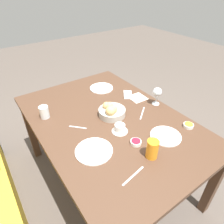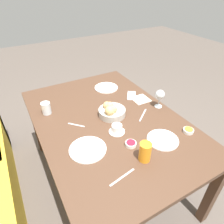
{
  "view_description": "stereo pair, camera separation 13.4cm",
  "coord_description": "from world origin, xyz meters",
  "px_view_note": "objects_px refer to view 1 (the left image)",
  "views": [
    {
      "loc": [
        -1.03,
        0.69,
        1.66
      ],
      "look_at": [
        0.03,
        -0.05,
        0.75
      ],
      "focal_mm": 32.0,
      "sensor_mm": 36.0,
      "label": 1
    },
    {
      "loc": [
        -1.1,
        0.58,
        1.66
      ],
      "look_at": [
        0.03,
        -0.05,
        0.75
      ],
      "focal_mm": 32.0,
      "sensor_mm": 36.0,
      "label": 2
    }
  ],
  "objects_px": {
    "coffee_cup": "(120,129)",
    "knife_silver": "(133,176)",
    "plate_far_center": "(94,151)",
    "cell_phone": "(128,95)",
    "fork_silver": "(142,113)",
    "wine_glass": "(157,93)",
    "jam_bowl_berry": "(136,142)",
    "plate_near_left": "(166,136)",
    "jam_bowl_honey": "(188,125)",
    "juice_glass": "(152,149)",
    "spoon_coffee": "(78,127)",
    "water_tumbler": "(44,112)",
    "napkin": "(138,98)",
    "plate_near_right": "(101,88)",
    "bread_basket": "(111,111)"
  },
  "relations": [
    {
      "from": "coffee_cup",
      "to": "knife_silver",
      "type": "distance_m",
      "value": 0.39
    },
    {
      "from": "plate_far_center",
      "to": "coffee_cup",
      "type": "bearing_deg",
      "value": -76.37
    },
    {
      "from": "coffee_cup",
      "to": "cell_phone",
      "type": "height_order",
      "value": "coffee_cup"
    },
    {
      "from": "plate_far_center",
      "to": "fork_silver",
      "type": "xyz_separation_m",
      "value": [
        0.14,
        -0.54,
        -0.0
      ]
    },
    {
      "from": "wine_glass",
      "to": "jam_bowl_berry",
      "type": "height_order",
      "value": "wine_glass"
    },
    {
      "from": "fork_silver",
      "to": "knife_silver",
      "type": "distance_m",
      "value": 0.62
    },
    {
      "from": "plate_near_left",
      "to": "jam_bowl_honey",
      "type": "bearing_deg",
      "value": -95.88
    },
    {
      "from": "plate_far_center",
      "to": "jam_bowl_berry",
      "type": "bearing_deg",
      "value": -110.87
    },
    {
      "from": "fork_silver",
      "to": "jam_bowl_honey",
      "type": "bearing_deg",
      "value": -153.76
    },
    {
      "from": "juice_glass",
      "to": "spoon_coffee",
      "type": "height_order",
      "value": "juice_glass"
    },
    {
      "from": "juice_glass",
      "to": "wine_glass",
      "type": "distance_m",
      "value": 0.62
    },
    {
      "from": "juice_glass",
      "to": "jam_bowl_honey",
      "type": "relative_size",
      "value": 1.71
    },
    {
      "from": "jam_bowl_berry",
      "to": "water_tumbler",
      "type": "bearing_deg",
      "value": 31.26
    },
    {
      "from": "knife_silver",
      "to": "cell_phone",
      "type": "relative_size",
      "value": 1.07
    },
    {
      "from": "jam_bowl_honey",
      "to": "fork_silver",
      "type": "relative_size",
      "value": 0.5
    },
    {
      "from": "spoon_coffee",
      "to": "napkin",
      "type": "bearing_deg",
      "value": -84.27
    },
    {
      "from": "plate_near_left",
      "to": "plate_far_center",
      "type": "distance_m",
      "value": 0.51
    },
    {
      "from": "juice_glass",
      "to": "jam_bowl_berry",
      "type": "height_order",
      "value": "juice_glass"
    },
    {
      "from": "plate_far_center",
      "to": "jam_bowl_honey",
      "type": "distance_m",
      "value": 0.72
    },
    {
      "from": "jam_bowl_berry",
      "to": "plate_far_center",
      "type": "bearing_deg",
      "value": 69.13
    },
    {
      "from": "fork_silver",
      "to": "knife_silver",
      "type": "height_order",
      "value": "same"
    },
    {
      "from": "juice_glass",
      "to": "jam_bowl_honey",
      "type": "height_order",
      "value": "juice_glass"
    },
    {
      "from": "plate_near_right",
      "to": "fork_silver",
      "type": "relative_size",
      "value": 1.53
    },
    {
      "from": "wine_glass",
      "to": "cell_phone",
      "type": "height_order",
      "value": "wine_glass"
    },
    {
      "from": "knife_silver",
      "to": "napkin",
      "type": "height_order",
      "value": "napkin"
    },
    {
      "from": "plate_near_left",
      "to": "plate_far_center",
      "type": "xyz_separation_m",
      "value": [
        0.17,
        0.48,
        0.0
      ]
    },
    {
      "from": "water_tumbler",
      "to": "wine_glass",
      "type": "relative_size",
      "value": 0.62
    },
    {
      "from": "coffee_cup",
      "to": "napkin",
      "type": "xyz_separation_m",
      "value": [
        0.28,
        -0.41,
        -0.02
      ]
    },
    {
      "from": "plate_near_right",
      "to": "coffee_cup",
      "type": "xyz_separation_m",
      "value": [
        -0.62,
        0.24,
        0.02
      ]
    },
    {
      "from": "jam_bowl_berry",
      "to": "knife_silver",
      "type": "height_order",
      "value": "jam_bowl_berry"
    },
    {
      "from": "napkin",
      "to": "cell_phone",
      "type": "bearing_deg",
      "value": 22.19
    },
    {
      "from": "coffee_cup",
      "to": "jam_bowl_berry",
      "type": "relative_size",
      "value": 1.56
    },
    {
      "from": "water_tumbler",
      "to": "coffee_cup",
      "type": "relative_size",
      "value": 0.85
    },
    {
      "from": "jam_bowl_honey",
      "to": "napkin",
      "type": "relative_size",
      "value": 0.51
    },
    {
      "from": "plate_far_center",
      "to": "water_tumbler",
      "type": "distance_m",
      "value": 0.55
    },
    {
      "from": "bread_basket",
      "to": "plate_near_left",
      "type": "distance_m",
      "value": 0.45
    },
    {
      "from": "napkin",
      "to": "juice_glass",
      "type": "bearing_deg",
      "value": 145.5
    },
    {
      "from": "fork_silver",
      "to": "plate_near_right",
      "type": "bearing_deg",
      "value": 4.47
    },
    {
      "from": "water_tumbler",
      "to": "cell_phone",
      "type": "height_order",
      "value": "water_tumbler"
    },
    {
      "from": "jam_bowl_honey",
      "to": "bread_basket",
      "type": "bearing_deg",
      "value": 40.74
    },
    {
      "from": "water_tumbler",
      "to": "knife_silver",
      "type": "xyz_separation_m",
      "value": [
        -0.82,
        -0.21,
        -0.05
      ]
    },
    {
      "from": "bread_basket",
      "to": "cell_phone",
      "type": "xyz_separation_m",
      "value": [
        0.18,
        -0.31,
        -0.04
      ]
    },
    {
      "from": "juice_glass",
      "to": "knife_silver",
      "type": "height_order",
      "value": "juice_glass"
    },
    {
      "from": "juice_glass",
      "to": "napkin",
      "type": "distance_m",
      "value": 0.7
    },
    {
      "from": "juice_glass",
      "to": "coffee_cup",
      "type": "height_order",
      "value": "juice_glass"
    },
    {
      "from": "juice_glass",
      "to": "fork_silver",
      "type": "bearing_deg",
      "value": -35.8
    },
    {
      "from": "plate_far_center",
      "to": "fork_silver",
      "type": "bearing_deg",
      "value": -75.86
    },
    {
      "from": "spoon_coffee",
      "to": "plate_far_center",
      "type": "bearing_deg",
      "value": 174.4
    },
    {
      "from": "juice_glass",
      "to": "spoon_coffee",
      "type": "relative_size",
      "value": 1.2
    },
    {
      "from": "water_tumbler",
      "to": "napkin",
      "type": "relative_size",
      "value": 0.68
    }
  ]
}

